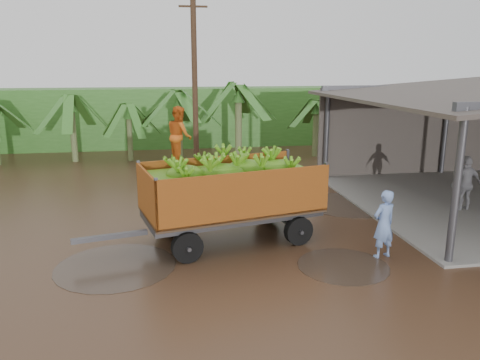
% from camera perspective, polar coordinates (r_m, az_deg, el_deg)
% --- Properties ---
extents(ground, '(100.00, 100.00, 0.00)m').
position_cam_1_polar(ground, '(14.79, -1.89, -5.76)').
color(ground, black).
rests_on(ground, ground).
extents(hedge_north, '(22.00, 3.00, 3.60)m').
position_cam_1_polar(hedge_north, '(29.99, -9.84, 7.55)').
color(hedge_north, '#2D661E').
rests_on(hedge_north, ground).
extents(banana_trailer, '(6.94, 3.42, 3.88)m').
position_cam_1_polar(banana_trailer, '(13.27, -1.18, -1.32)').
color(banana_trailer, '#CC681D').
rests_on(banana_trailer, ground).
extents(man_blue, '(0.77, 0.61, 1.84)m').
position_cam_1_polar(man_blue, '(12.82, 17.12, -5.16)').
color(man_blue, '#6D8CC8').
rests_on(man_blue, ground).
extents(man_grey, '(1.19, 0.59, 1.96)m').
position_cam_1_polar(man_grey, '(17.85, 25.80, -0.45)').
color(man_grey, gray).
rests_on(man_grey, ground).
extents(utility_pole, '(1.20, 0.24, 7.92)m').
position_cam_1_polar(utility_pole, '(20.62, -5.52, 11.13)').
color(utility_pole, '#47301E').
rests_on(utility_pole, ground).
extents(banana_plants, '(25.14, 17.77, 4.13)m').
position_cam_1_polar(banana_plants, '(21.67, -16.28, 5.01)').
color(banana_plants, '#2D661E').
rests_on(banana_plants, ground).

